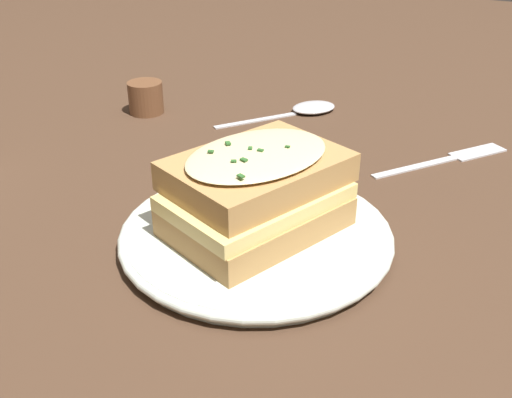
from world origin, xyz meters
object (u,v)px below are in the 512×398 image
Objects in this scene: sandwich at (256,192)px; fork at (455,157)px; spoon at (307,109)px; condiment_pot at (146,98)px; dinner_plate at (256,235)px.

sandwich is 1.16× the size of fork.
spoon is 0.21m from condiment_pot.
spoon is (-0.20, 0.06, 0.00)m from fork.
fork is 0.38m from condiment_pot.
sandwich is (-0.00, 0.00, 0.04)m from dinner_plate.
sandwich is 0.28m from fork.
condiment_pot is at bearing -115.29° from spoon.
condiment_pot is (-0.27, 0.21, 0.01)m from dinner_plate.
condiment_pot is (-0.18, -0.10, 0.02)m from spoon.
spoon is (-0.08, 0.30, -0.04)m from sandwich.
dinner_plate is at bearing -37.58° from spoon.
dinner_plate is at bearing -78.07° from fork.
fork is at bearing 65.05° from dinner_plate.
sandwich is at bearing 113.72° from dinner_plate.
sandwich reaches higher than spoon.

